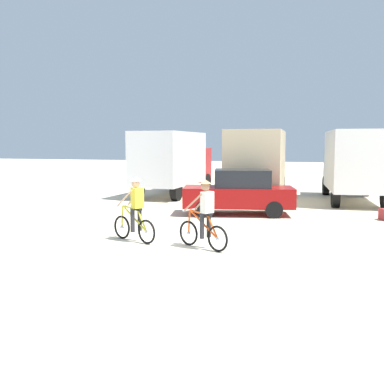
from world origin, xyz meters
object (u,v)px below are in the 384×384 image
Objects in this scene: sedan_parked at (239,192)px; cyclist_orange_shirt at (135,212)px; box_truck_avon_van at (173,160)px; box_truck_white_box at (354,162)px; box_truck_tan_camper at (258,162)px; cyclist_cowboy_hat at (204,217)px.

cyclist_orange_shirt is (-1.80, -5.74, -0.04)m from sedan_parked.
sedan_parked is 2.47× the size of cyclist_orange_shirt.
box_truck_avon_van is 9.10m from box_truck_white_box.
sedan_parked is at bearing -49.88° from box_truck_avon_van.
box_truck_white_box reaches higher than sedan_parked.
cyclist_orange_shirt is at bearing -99.88° from box_truck_tan_camper.
box_truck_white_box is at bearing 61.43° from cyclist_orange_shirt.
cyclist_orange_shirt is 1.00× the size of cyclist_cowboy_hat.
box_truck_avon_van is 12.73m from cyclist_cowboy_hat.
cyclist_cowboy_hat is (2.09, -0.28, 0.00)m from cyclist_orange_shirt.
box_truck_tan_camper is at bearing 90.24° from sedan_parked.
sedan_parked is (4.74, -5.63, -0.99)m from box_truck_avon_van.
box_truck_avon_van reaches higher than cyclist_cowboy_hat.
box_truck_avon_van is 3.73× the size of cyclist_cowboy_hat.
box_truck_white_box is 12.33m from cyclist_cowboy_hat.
sedan_parked is at bearing -89.76° from box_truck_tan_camper.
box_truck_avon_van is 11.78m from cyclist_orange_shirt.
cyclist_cowboy_hat is at bearing -88.29° from box_truck_tan_camper.
box_truck_tan_camper is 0.99× the size of box_truck_white_box.
box_truck_avon_van is at bearing 130.12° from sedan_parked.
cyclist_cowboy_hat is at bearing -7.72° from cyclist_orange_shirt.
box_truck_tan_camper is at bearing -13.63° from box_truck_avon_van.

